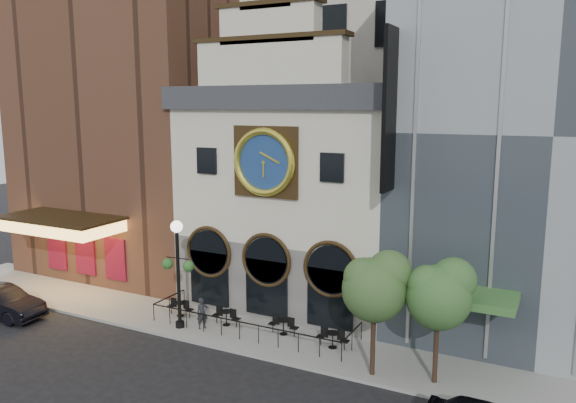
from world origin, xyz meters
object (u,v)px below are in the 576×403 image
(pedestrian, at_px, (202,313))
(tree_right, at_px, (440,292))
(bistro_1, at_px, (226,317))
(tree_left, at_px, (376,284))
(bistro_3, at_px, (333,338))
(car_left, at_px, (1,302))
(lamppost, at_px, (178,262))
(bistro_0, at_px, (180,308))
(bistro_2, at_px, (283,325))

(pedestrian, height_order, tree_right, tree_right)
(bistro_1, distance_m, pedestrian, 1.29)
(tree_left, xyz_separation_m, tree_right, (2.50, 0.51, -0.09))
(bistro_1, bearing_deg, bistro_3, -0.47)
(car_left, bearing_deg, bistro_3, -79.88)
(lamppost, xyz_separation_m, tree_right, (12.96, 0.14, 0.41))
(bistro_0, relative_size, bistro_2, 1.00)
(bistro_2, distance_m, bistro_3, 2.80)
(bistro_3, relative_size, pedestrian, 0.99)
(bistro_1, height_order, lamppost, lamppost)
(lamppost, bearing_deg, tree_left, -8.13)
(pedestrian, bearing_deg, bistro_3, -49.26)
(bistro_0, xyz_separation_m, pedestrian, (2.06, -0.84, 0.34))
(bistro_2, xyz_separation_m, bistro_3, (2.78, -0.35, 0.00))
(bistro_1, distance_m, bistro_3, 5.94)
(pedestrian, distance_m, lamppost, 2.90)
(bistro_2, bearing_deg, bistro_3, -7.24)
(bistro_1, relative_size, lamppost, 0.28)
(bistro_1, xyz_separation_m, lamppost, (-1.98, -1.29, 2.98))
(bistro_0, bearing_deg, bistro_3, 0.02)
(car_left, xyz_separation_m, tree_left, (20.15, 2.61, 3.26))
(lamppost, bearing_deg, bistro_0, 120.99)
(bistro_1, xyz_separation_m, tree_right, (10.98, -1.15, 3.39))
(bistro_0, bearing_deg, pedestrian, -22.30)
(bistro_1, xyz_separation_m, pedestrian, (-0.86, -0.90, 0.34))
(bistro_2, distance_m, tree_right, 8.64)
(bistro_1, distance_m, lamppost, 3.81)
(car_left, height_order, tree_left, tree_left)
(pedestrian, bearing_deg, tree_left, -61.07)
(tree_left, bearing_deg, car_left, -172.62)
(pedestrian, xyz_separation_m, tree_left, (9.34, -0.77, 3.15))
(tree_left, bearing_deg, bistro_1, 168.89)
(bistro_1, relative_size, pedestrian, 0.99)
(bistro_0, height_order, tree_right, tree_right)
(bistro_0, relative_size, lamppost, 0.28)
(bistro_0, height_order, pedestrian, pedestrian)
(bistro_2, height_order, tree_left, tree_left)
(bistro_3, xyz_separation_m, lamppost, (-7.92, -1.24, 2.98))
(bistro_1, xyz_separation_m, car_left, (-11.67, -4.28, 0.22))
(car_left, height_order, pedestrian, pedestrian)
(bistro_3, xyz_separation_m, car_left, (-17.61, -4.23, 0.22))
(bistro_3, height_order, car_left, car_left)
(bistro_2, distance_m, pedestrian, 4.22)
(bistro_1, relative_size, tree_left, 0.29)
(bistro_0, relative_size, pedestrian, 0.99)
(bistro_0, relative_size, bistro_1, 1.00)
(bistro_2, relative_size, lamppost, 0.28)
(bistro_0, xyz_separation_m, tree_left, (11.40, -1.61, 3.48))
(bistro_1, height_order, pedestrian, pedestrian)
(car_left, bearing_deg, bistro_0, -67.61)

